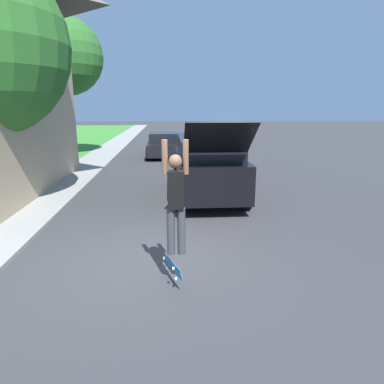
{
  "coord_description": "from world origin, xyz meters",
  "views": [
    {
      "loc": [
        0.32,
        -6.11,
        2.89
      ],
      "look_at": [
        0.79,
        0.69,
        1.17
      ],
      "focal_mm": 32.0,
      "sensor_mm": 36.0,
      "label": 1
    }
  ],
  "objects_px": {
    "lawn_tree_far": "(64,57)",
    "skateboard": "(173,267)",
    "skateboarder": "(176,197)",
    "suv_parked": "(207,165)",
    "car_down_street": "(163,145)"
  },
  "relations": [
    {
      "from": "lawn_tree_far",
      "to": "car_down_street",
      "type": "height_order",
      "value": "lawn_tree_far"
    },
    {
      "from": "skateboard",
      "to": "suv_parked",
      "type": "bearing_deg",
      "value": 77.72
    },
    {
      "from": "suv_parked",
      "to": "skateboarder",
      "type": "relative_size",
      "value": 2.84
    },
    {
      "from": "lawn_tree_far",
      "to": "car_down_street",
      "type": "distance_m",
      "value": 7.17
    },
    {
      "from": "lawn_tree_far",
      "to": "skateboarder",
      "type": "distance_m",
      "value": 16.6
    },
    {
      "from": "car_down_street",
      "to": "skateboarder",
      "type": "xyz_separation_m",
      "value": [
        0.37,
        -14.69,
        0.82
      ]
    },
    {
      "from": "skateboarder",
      "to": "skateboard",
      "type": "relative_size",
      "value": 2.51
    },
    {
      "from": "suv_parked",
      "to": "skateboard",
      "type": "height_order",
      "value": "suv_parked"
    },
    {
      "from": "suv_parked",
      "to": "skateboard",
      "type": "distance_m",
      "value": 5.67
    },
    {
      "from": "lawn_tree_far",
      "to": "suv_parked",
      "type": "relative_size",
      "value": 1.43
    },
    {
      "from": "suv_parked",
      "to": "skateboarder",
      "type": "bearing_deg",
      "value": -101.68
    },
    {
      "from": "lawn_tree_far",
      "to": "suv_parked",
      "type": "bearing_deg",
      "value": -54.59
    },
    {
      "from": "lawn_tree_far",
      "to": "skateboard",
      "type": "relative_size",
      "value": 10.14
    },
    {
      "from": "skateboarder",
      "to": "lawn_tree_far",
      "type": "bearing_deg",
      "value": 110.65
    },
    {
      "from": "skateboard",
      "to": "lawn_tree_far",
      "type": "bearing_deg",
      "value": 110.44
    }
  ]
}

